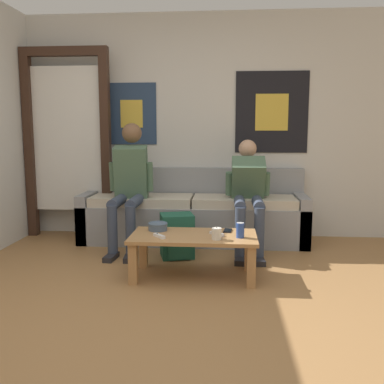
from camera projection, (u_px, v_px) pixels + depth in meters
ground_plane at (149, 323)px, 2.77m from camera, size 18.00×18.00×0.00m
wall_back at (185, 126)px, 4.98m from camera, size 10.00×0.07×2.55m
door_frame at (67, 133)px, 4.88m from camera, size 1.00×0.10×2.15m
couch at (193, 215)px, 4.79m from camera, size 2.48×0.65×0.80m
coffee_table at (194, 242)px, 3.60m from camera, size 1.06×0.54×0.37m
person_seated_adult at (129, 181)px, 4.44m from camera, size 0.47×0.84×1.31m
person_seated_teen at (248, 189)px, 4.39m from camera, size 0.47×1.00×1.13m
backpack at (177, 237)px, 4.17m from camera, size 0.37×0.36×0.43m
ceramic_bowl at (158, 226)px, 3.75m from camera, size 0.17×0.17×0.07m
pillar_candle at (217, 234)px, 3.43m from camera, size 0.08×0.08×0.11m
drink_can_blue at (240, 230)px, 3.49m from camera, size 0.07×0.07×0.12m
game_controller_near_left at (217, 234)px, 3.58m from camera, size 0.13×0.13×0.03m
game_controller_near_right at (159, 236)px, 3.50m from camera, size 0.12×0.13×0.03m
cell_phone at (228, 231)px, 3.72m from camera, size 0.08×0.14×0.01m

